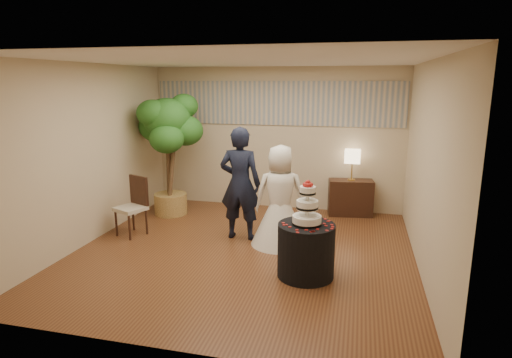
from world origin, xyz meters
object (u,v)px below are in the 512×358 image
(cake_table, at_px, (306,250))
(wedding_cake, at_px, (307,202))
(console, at_px, (350,198))
(table_lamp, at_px, (352,165))
(ficus_tree, at_px, (169,154))
(bride, at_px, (280,195))
(side_chair, at_px, (130,207))
(groom, at_px, (240,184))

(cake_table, xyz_separation_m, wedding_cake, (0.00, 0.00, 0.65))
(console, xyz_separation_m, table_lamp, (0.00, 0.00, 0.63))
(wedding_cake, distance_m, table_lamp, 2.89)
(ficus_tree, bearing_deg, bride, -24.16)
(ficus_tree, bearing_deg, console, 12.42)
(cake_table, distance_m, wedding_cake, 0.65)
(cake_table, height_order, wedding_cake, wedding_cake)
(console, distance_m, ficus_tree, 3.56)
(wedding_cake, xyz_separation_m, side_chair, (-3.03, 0.86, -0.52))
(groom, distance_m, bride, 0.70)
(bride, xyz_separation_m, side_chair, (-2.48, -0.19, -0.30))
(ficus_tree, bearing_deg, cake_table, -36.04)
(bride, xyz_separation_m, cake_table, (0.54, -1.05, -0.43))
(console, bearing_deg, cake_table, -108.11)
(groom, xyz_separation_m, bride, (0.68, -0.12, -0.12))
(cake_table, distance_m, ficus_tree, 3.67)
(bride, relative_size, table_lamp, 2.73)
(cake_table, height_order, console, cake_table)
(wedding_cake, xyz_separation_m, ficus_tree, (-2.89, 2.10, 0.16))
(bride, relative_size, ficus_tree, 0.68)
(groom, height_order, side_chair, groom)
(console, height_order, ficus_tree, ficus_tree)
(cake_table, bearing_deg, bride, 117.37)
(bride, bearing_deg, wedding_cake, 106.03)
(groom, xyz_separation_m, table_lamp, (1.71, 1.68, 0.06))
(table_lamp, xyz_separation_m, ficus_tree, (-3.39, -0.75, 0.19))
(table_lamp, bearing_deg, side_chair, -150.51)
(groom, distance_m, ficus_tree, 1.93)
(table_lamp, xyz_separation_m, side_chair, (-3.52, -1.99, -0.49))
(console, relative_size, ficus_tree, 0.35)
(groom, bearing_deg, table_lamp, -136.37)
(wedding_cake, relative_size, console, 0.71)
(console, distance_m, side_chair, 4.05)
(cake_table, relative_size, wedding_cake, 1.27)
(groom, relative_size, side_chair, 1.87)
(table_lamp, bearing_deg, console, 0.00)
(table_lamp, height_order, ficus_tree, ficus_tree)
(side_chair, bearing_deg, groom, 32.32)
(table_lamp, height_order, side_chair, table_lamp)
(side_chair, bearing_deg, bride, 27.03)
(wedding_cake, relative_size, ficus_tree, 0.25)
(cake_table, xyz_separation_m, console, (0.49, 2.85, -0.01))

